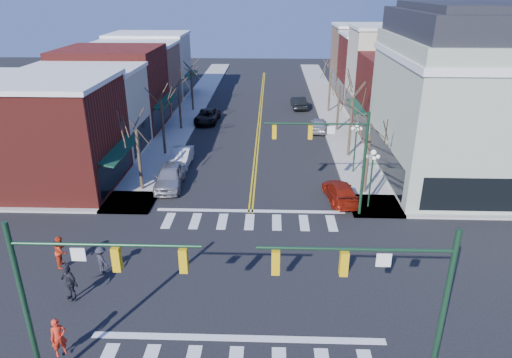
# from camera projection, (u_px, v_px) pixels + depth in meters

# --- Properties ---
(ground) EXTENTS (160.00, 160.00, 0.00)m
(ground) POSITION_uv_depth(u_px,v_px,m) (244.00, 277.00, 24.39)
(ground) COLOR black
(ground) RESTS_ON ground
(sidewalk_left) EXTENTS (3.50, 70.00, 0.15)m
(sidewalk_left) POSITION_uv_depth(u_px,v_px,m) (164.00, 150.00, 43.03)
(sidewalk_left) COLOR #9E9B93
(sidewalk_left) RESTS_ON ground
(sidewalk_right) EXTENTS (3.50, 70.00, 0.15)m
(sidewalk_right) POSITION_uv_depth(u_px,v_px,m) (350.00, 152.00, 42.49)
(sidewalk_right) COLOR #9E9B93
(sidewalk_right) RESTS_ON ground
(bldg_left_brick_a) EXTENTS (10.00, 8.50, 8.00)m
(bldg_left_brick_a) POSITION_uv_depth(u_px,v_px,m) (46.00, 136.00, 34.12)
(bldg_left_brick_a) COLOR maroon
(bldg_left_brick_a) RESTS_ON ground
(bldg_left_stucco_a) EXTENTS (10.00, 7.00, 7.50)m
(bldg_left_stucco_a) POSITION_uv_depth(u_px,v_px,m) (86.00, 113.00, 41.35)
(bldg_left_stucco_a) COLOR beige
(bldg_left_stucco_a) RESTS_ON ground
(bldg_left_brick_b) EXTENTS (10.00, 9.00, 8.50)m
(bldg_left_brick_b) POSITION_uv_depth(u_px,v_px,m) (113.00, 89.00, 48.51)
(bldg_left_brick_b) COLOR maroon
(bldg_left_brick_b) RESTS_ON ground
(bldg_left_tan) EXTENTS (10.00, 7.50, 7.80)m
(bldg_left_tan) POSITION_uv_depth(u_px,v_px,m) (135.00, 78.00, 56.24)
(bldg_left_tan) COLOR #A27559
(bldg_left_tan) RESTS_ON ground
(bldg_left_stucco_b) EXTENTS (10.00, 8.00, 8.20)m
(bldg_left_stucco_b) POSITION_uv_depth(u_px,v_px,m) (151.00, 66.00, 63.29)
(bldg_left_stucco_b) COLOR beige
(bldg_left_stucco_b) RESTS_ON ground
(bldg_right_brick_a) EXTENTS (10.00, 8.50, 8.00)m
(bldg_right_brick_a) POSITION_uv_depth(u_px,v_px,m) (411.00, 97.00, 46.03)
(bldg_right_brick_a) COLOR maroon
(bldg_right_brick_a) RESTS_ON ground
(bldg_right_stucco) EXTENTS (10.00, 7.00, 10.00)m
(bldg_right_stucco) POSITION_uv_depth(u_px,v_px,m) (394.00, 74.00, 52.77)
(bldg_right_stucco) COLOR beige
(bldg_right_stucco) RESTS_ON ground
(bldg_right_brick_b) EXTENTS (10.00, 8.00, 8.50)m
(bldg_right_brick_b) POSITION_uv_depth(u_px,v_px,m) (379.00, 69.00, 59.97)
(bldg_right_brick_b) COLOR maroon
(bldg_right_brick_b) RESTS_ON ground
(bldg_right_tan) EXTENTS (10.00, 8.00, 9.00)m
(bldg_right_tan) POSITION_uv_depth(u_px,v_px,m) (368.00, 58.00, 67.23)
(bldg_right_tan) COLOR #A27559
(bldg_right_tan) RESTS_ON ground
(victorian_corner) EXTENTS (12.25, 14.25, 13.30)m
(victorian_corner) POSITION_uv_depth(u_px,v_px,m) (471.00, 96.00, 34.61)
(victorian_corner) COLOR #A4AF97
(victorian_corner) RESTS_ON ground
(traffic_mast_near_left) EXTENTS (6.60, 0.28, 7.20)m
(traffic_mast_near_left) POSITION_uv_depth(u_px,v_px,m) (72.00, 286.00, 15.91)
(traffic_mast_near_left) COLOR #14331E
(traffic_mast_near_left) RESTS_ON ground
(traffic_mast_near_right) EXTENTS (6.60, 0.28, 7.20)m
(traffic_mast_near_right) POSITION_uv_depth(u_px,v_px,m) (392.00, 293.00, 15.57)
(traffic_mast_near_right) COLOR #14331E
(traffic_mast_near_right) RESTS_ON ground
(traffic_mast_far_right) EXTENTS (6.60, 0.28, 7.20)m
(traffic_mast_far_right) POSITION_uv_depth(u_px,v_px,m) (336.00, 149.00, 29.18)
(traffic_mast_far_right) COLOR #14331E
(traffic_mast_far_right) RESTS_ON ground
(lamppost_corner) EXTENTS (0.36, 0.36, 4.33)m
(lamppost_corner) POSITION_uv_depth(u_px,v_px,m) (372.00, 169.00, 30.80)
(lamppost_corner) COLOR #14331E
(lamppost_corner) RESTS_ON ground
(lamppost_midblock) EXTENTS (0.36, 0.36, 4.33)m
(lamppost_midblock) POSITION_uv_depth(u_px,v_px,m) (356.00, 139.00, 36.78)
(lamppost_midblock) COLOR #14331E
(lamppost_midblock) RESTS_ON ground
(tree_left_a) EXTENTS (0.24, 0.24, 4.76)m
(tree_left_a) POSITION_uv_depth(u_px,v_px,m) (139.00, 161.00, 33.84)
(tree_left_a) COLOR #382B21
(tree_left_a) RESTS_ON ground
(tree_left_b) EXTENTS (0.24, 0.24, 5.04)m
(tree_left_b) POSITION_uv_depth(u_px,v_px,m) (163.00, 128.00, 41.15)
(tree_left_b) COLOR #382B21
(tree_left_b) RESTS_ON ground
(tree_left_c) EXTENTS (0.24, 0.24, 4.55)m
(tree_left_c) POSITION_uv_depth(u_px,v_px,m) (180.00, 109.00, 48.60)
(tree_left_c) COLOR #382B21
(tree_left_c) RESTS_ON ground
(tree_left_d) EXTENTS (0.24, 0.24, 4.90)m
(tree_left_d) POSITION_uv_depth(u_px,v_px,m) (192.00, 91.00, 55.90)
(tree_left_d) COLOR #382B21
(tree_left_d) RESTS_ON ground
(tree_right_a) EXTENTS (0.24, 0.24, 4.62)m
(tree_right_a) POSITION_uv_depth(u_px,v_px,m) (367.00, 165.00, 33.34)
(tree_right_a) COLOR #382B21
(tree_right_a) RESTS_ON ground
(tree_right_b) EXTENTS (0.24, 0.24, 5.18)m
(tree_right_b) POSITION_uv_depth(u_px,v_px,m) (350.00, 129.00, 40.60)
(tree_right_b) COLOR #382B21
(tree_right_b) RESTS_ON ground
(tree_right_c) EXTENTS (0.24, 0.24, 4.83)m
(tree_right_c) POSITION_uv_depth(u_px,v_px,m) (338.00, 109.00, 48.02)
(tree_right_c) COLOR #382B21
(tree_right_c) RESTS_ON ground
(tree_right_d) EXTENTS (0.24, 0.24, 4.97)m
(tree_right_d) POSITION_uv_depth(u_px,v_px,m) (329.00, 92.00, 55.36)
(tree_right_d) COLOR #382B21
(tree_right_d) RESTS_ON ground
(car_left_near) EXTENTS (2.25, 5.06, 1.69)m
(car_left_near) POSITION_uv_depth(u_px,v_px,m) (170.00, 177.00, 35.03)
(car_left_near) COLOR #ACABB0
(car_left_near) RESTS_ON ground
(car_left_mid) EXTENTS (1.59, 4.51, 1.49)m
(car_left_mid) POSITION_uv_depth(u_px,v_px,m) (181.00, 157.00, 39.31)
(car_left_mid) COLOR silver
(car_left_mid) RESTS_ON ground
(car_left_far) EXTENTS (2.64, 5.26, 1.43)m
(car_left_far) POSITION_uv_depth(u_px,v_px,m) (207.00, 116.00, 51.76)
(car_left_far) COLOR black
(car_left_far) RESTS_ON ground
(car_right_near) EXTENTS (2.41, 4.86, 1.36)m
(car_right_near) POSITION_uv_depth(u_px,v_px,m) (340.00, 192.00, 32.88)
(car_right_near) COLOR maroon
(car_right_near) RESTS_ON ground
(car_right_mid) EXTENTS (2.10, 4.44, 1.47)m
(car_right_mid) POSITION_uv_depth(u_px,v_px,m) (318.00, 125.00, 48.62)
(car_right_mid) COLOR silver
(car_right_mid) RESTS_ON ground
(car_right_far) EXTENTS (1.95, 4.72, 1.52)m
(car_right_far) POSITION_uv_depth(u_px,v_px,m) (299.00, 102.00, 57.78)
(car_right_far) COLOR black
(car_right_far) RESTS_ON ground
(pedestrian_red_a) EXTENTS (0.76, 0.72, 1.75)m
(pedestrian_red_a) POSITION_uv_depth(u_px,v_px,m) (59.00, 337.00, 18.76)
(pedestrian_red_a) COLOR red
(pedestrian_red_a) RESTS_ON sidewalk_left
(pedestrian_red_b) EXTENTS (0.83, 0.99, 1.81)m
(pedestrian_red_b) POSITION_uv_depth(u_px,v_px,m) (61.00, 251.00, 24.80)
(pedestrian_red_b) COLOR red
(pedestrian_red_b) RESTS_ON sidewalk_left
(pedestrian_dark_a) EXTENTS (1.19, 0.93, 1.88)m
(pedestrian_dark_a) POSITION_uv_depth(u_px,v_px,m) (69.00, 282.00, 22.15)
(pedestrian_dark_a) COLOR black
(pedestrian_dark_a) RESTS_ON sidewalk_left
(pedestrian_dark_b) EXTENTS (1.15, 1.08, 1.56)m
(pedestrian_dark_b) POSITION_uv_depth(u_px,v_px,m) (102.00, 260.00, 24.27)
(pedestrian_dark_b) COLOR #22222A
(pedestrian_dark_b) RESTS_ON sidewalk_left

